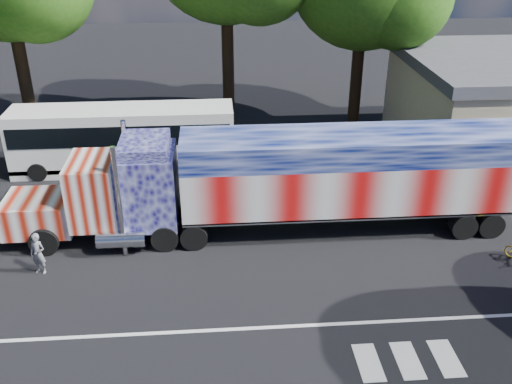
{
  "coord_description": "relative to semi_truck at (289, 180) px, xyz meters",
  "views": [
    {
      "loc": [
        -1.56,
        -17.42,
        12.37
      ],
      "look_at": [
        0.0,
        3.0,
        1.9
      ],
      "focal_mm": 40.0,
      "sensor_mm": 36.0,
      "label": 1
    }
  ],
  "objects": [
    {
      "name": "semi_truck",
      "position": [
        0.0,
        0.0,
        0.0
      ],
      "size": [
        21.38,
        3.38,
        4.56
      ],
      "color": "black",
      "rests_on": "ground"
    },
    {
      "name": "woman",
      "position": [
        -9.55,
        -2.37,
        -1.53
      ],
      "size": [
        0.7,
        0.58,
        1.64
      ],
      "primitive_type": "imported",
      "rotation": [
        0.0,
        0.0,
        -0.36
      ],
      "color": "slate",
      "rests_on": "ground"
    },
    {
      "name": "coach_bus",
      "position": [
        -7.53,
        6.82,
        -0.67
      ],
      "size": [
        11.13,
        2.59,
        3.24
      ],
      "color": "white",
      "rests_on": "ground"
    },
    {
      "name": "lane_markings",
      "position": [
        0.38,
        -6.89,
        -2.34
      ],
      "size": [
        30.0,
        2.67,
        0.01
      ],
      "color": "silver",
      "rests_on": "ground"
    },
    {
      "name": "ground",
      "position": [
        -1.33,
        -3.12,
        -2.35
      ],
      "size": [
        100.0,
        100.0,
        0.0
      ],
      "primitive_type": "plane",
      "color": "black"
    }
  ]
}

